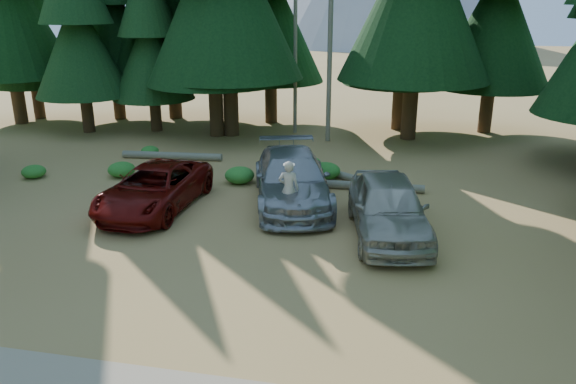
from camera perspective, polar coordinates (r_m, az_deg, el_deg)
name	(u,v)px	position (r m, az deg, el deg)	size (l,w,h in m)	color
ground	(229,263)	(15.73, -6.02, -7.21)	(160.00, 160.00, 0.00)	#A37E45
forest_belt_north	(314,138)	(29.57, 2.64, 5.54)	(36.00, 7.00, 22.00)	black
snag_front	(331,19)	(28.15, 4.35, 17.17)	(0.24, 0.24, 12.00)	#686453
snag_back	(295,37)	(29.99, 0.75, 15.42)	(0.20, 0.20, 10.00)	#686453
red_pickup	(154,188)	(19.83, -13.43, 0.41)	(2.52, 5.47, 1.52)	#5F0B08
silver_minivan_center	(292,179)	(19.80, 0.40, 1.36)	(2.53, 6.22, 1.80)	#999CA0
silver_minivan_right	(388,207)	(17.36, 10.16, -1.51)	(2.17, 5.39, 1.84)	#ACA898
frisbee_player	(289,189)	(17.75, 0.07, 0.34)	(0.69, 0.46, 1.84)	beige
log_left	(172,156)	(26.02, -11.70, 3.63)	(0.33, 0.33, 4.61)	#686453
log_mid	(341,175)	(22.82, 5.42, 1.72)	(0.30, 0.30, 3.65)	#686453
log_right	(358,186)	(21.57, 7.11, 0.64)	(0.32, 0.32, 4.98)	#686453
shrub_far_left	(122,169)	(23.93, -16.55, 2.21)	(1.10, 1.10, 0.61)	#237122
shrub_left	(150,151)	(26.85, -13.85, 4.08)	(0.82, 0.82, 0.45)	#237122
shrub_center_left	(240,175)	(22.23, -4.95, 1.72)	(1.17, 1.17, 0.64)	#237122
shrub_center_right	(312,162)	(24.28, 2.41, 3.03)	(0.79, 0.79, 0.43)	#237122
shrub_right	(325,171)	(22.71, 3.81, 2.16)	(1.21, 1.21, 0.67)	#237122
shrub_far_right	(385,186)	(21.30, 9.81, 0.58)	(0.99, 0.99, 0.55)	#237122
shrub_edge_west	(34,172)	(25.04, -24.42, 1.90)	(0.95, 0.95, 0.52)	#237122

